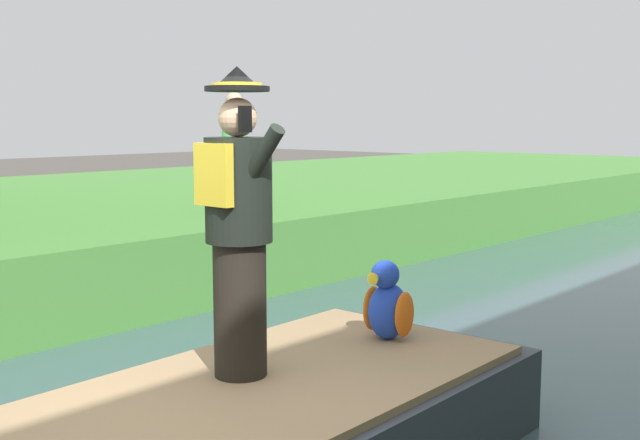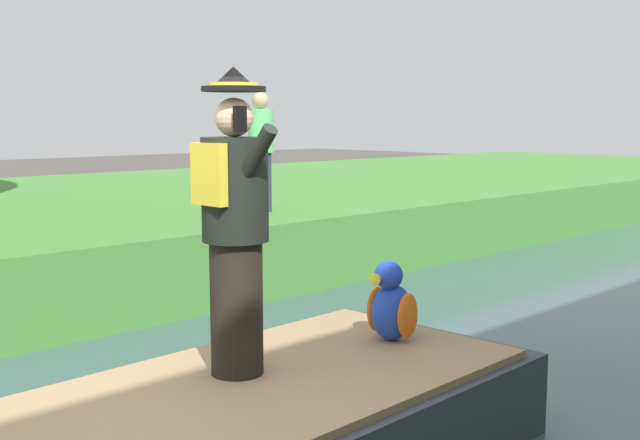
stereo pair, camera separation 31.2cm
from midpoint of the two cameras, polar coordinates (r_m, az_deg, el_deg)
The scene contains 3 objects.
person_pirate at distance 4.69m, azimuth -4.30°, elevation -0.28°, with size 0.61×0.42×1.85m.
parrot_plush at distance 5.56m, azimuth 6.82°, elevation -6.25°, with size 0.36×0.34×0.57m.
person_bystander at distance 10.59m, azimuth -3.47°, elevation 4.99°, with size 0.34×0.34×1.60m.
Camera 2 is at (3.46, -2.33, 2.26)m, focal length 44.04 mm.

